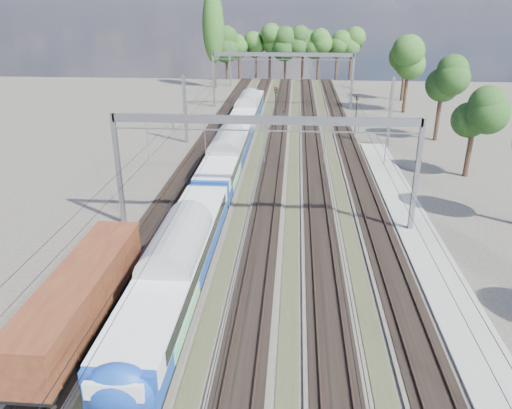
# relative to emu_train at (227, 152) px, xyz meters

# --- Properties ---
(track_bed) EXTENTS (21.00, 130.00, 0.34)m
(track_bed) POSITION_rel_emu_train_xyz_m (4.50, 3.38, -2.65)
(track_bed) COLOR #47423A
(track_bed) RESTS_ON ground
(platform) EXTENTS (3.00, 70.00, 0.30)m
(platform) POSITION_rel_emu_train_xyz_m (16.50, -21.62, -2.60)
(platform) COLOR gray
(platform) RESTS_ON ground
(catenary) EXTENTS (25.65, 130.00, 9.00)m
(catenary) POSITION_rel_emu_train_xyz_m (4.83, 11.06, 3.65)
(catenary) COLOR gray
(catenary) RESTS_ON ground
(tree_belt) EXTENTS (39.63, 99.19, 11.68)m
(tree_belt) POSITION_rel_emu_train_xyz_m (10.42, 50.67, 5.06)
(tree_belt) COLOR black
(tree_belt) RESTS_ON ground
(poplar) EXTENTS (4.40, 4.40, 19.04)m
(poplar) POSITION_rel_emu_train_xyz_m (-10.00, 56.38, 9.14)
(poplar) COLOR black
(poplar) RESTS_ON ground
(emu_train) EXTENTS (3.20, 67.55, 4.68)m
(emu_train) POSITION_rel_emu_train_xyz_m (0.00, 0.00, 0.00)
(emu_train) COLOR black
(emu_train) RESTS_ON ground
(freight_boxcar) EXTENTS (2.73, 13.20, 3.40)m
(freight_boxcar) POSITION_rel_emu_train_xyz_m (-4.50, -25.73, -0.68)
(freight_boxcar) COLOR black
(freight_boxcar) RESTS_ON ground
(worker) EXTENTS (0.51, 0.68, 1.69)m
(worker) POSITION_rel_emu_train_xyz_m (5.18, 25.85, -1.91)
(worker) COLOR black
(worker) RESTS_ON ground
(signal_near) EXTENTS (0.43, 0.40, 6.03)m
(signal_near) POSITION_rel_emu_train_xyz_m (4.07, 20.27, 1.06)
(signal_near) COLOR black
(signal_near) RESTS_ON ground
(signal_far) EXTENTS (0.37, 0.34, 5.45)m
(signal_far) POSITION_rel_emu_train_xyz_m (14.85, 18.72, 0.70)
(signal_far) COLOR black
(signal_far) RESTS_ON ground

